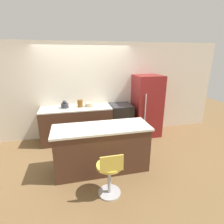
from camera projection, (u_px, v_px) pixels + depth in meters
ground_plane at (89, 144)px, 4.62m from camera, size 14.00×14.00×0.00m
wall_back at (85, 91)px, 4.85m from camera, size 8.00×0.06×2.60m
back_counter at (77, 124)px, 4.73m from camera, size 1.85×0.63×0.94m
kitchen_island at (102, 148)px, 3.50m from camera, size 1.89×0.69×0.93m
oven_range at (121, 120)px, 4.99m from camera, size 0.59×0.65×0.94m
refrigerator at (147, 106)px, 5.00m from camera, size 0.73×0.73×1.73m
stool_chair at (110, 174)px, 2.84m from camera, size 0.42×0.42×0.83m
kettle at (65, 105)px, 4.55m from camera, size 0.19×0.19×0.20m
mixing_bowl at (89, 104)px, 4.69m from camera, size 0.23×0.23×0.09m
canister_jar at (80, 103)px, 4.63m from camera, size 0.14×0.14×0.18m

